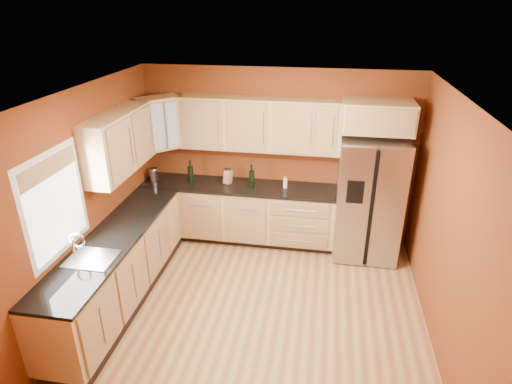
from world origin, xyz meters
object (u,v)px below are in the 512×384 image
wine_bottle_a (191,172)px  soap_dispenser (285,182)px  refrigerator (369,198)px  canister_left (153,176)px  knife_block (228,177)px

wine_bottle_a → soap_dispenser: size_ratio=2.01×
wine_bottle_a → soap_dispenser: (1.41, 0.08, -0.09)m
refrigerator → canister_left: (-3.19, -0.00, 0.12)m
refrigerator → soap_dispenser: bearing=175.6°
soap_dispenser → knife_block: bearing=178.1°
knife_block → wine_bottle_a: bearing=-146.5°
wine_bottle_a → knife_block: wine_bottle_a is taller
refrigerator → wine_bottle_a: (-2.60, 0.02, 0.22)m
refrigerator → soap_dispenser: size_ratio=9.64×
canister_left → knife_block: size_ratio=0.91×
wine_bottle_a → soap_dispenser: 1.41m
refrigerator → knife_block: (-2.06, 0.12, 0.13)m
canister_left → wine_bottle_a: 0.59m
wine_bottle_a → soap_dispenser: bearing=3.1°
soap_dispenser → wine_bottle_a: bearing=-176.9°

